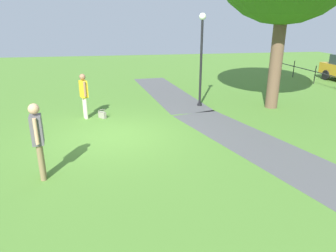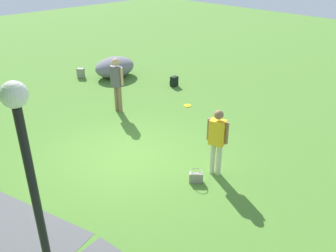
# 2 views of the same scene
# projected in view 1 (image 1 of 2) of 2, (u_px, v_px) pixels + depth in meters

# --- Properties ---
(ground_plane) EXTENTS (48.00, 48.00, 0.00)m
(ground_plane) POSITION_uv_depth(u_px,v_px,m) (116.00, 136.00, 9.73)
(ground_plane) COLOR #4D7D2E
(footpath_segment_near) EXTENTS (8.16, 2.76, 0.01)m
(footpath_segment_near) POSITION_uv_depth(u_px,v_px,m) (166.00, 92.00, 15.77)
(footpath_segment_near) COLOR #505052
(footpath_segment_near) RESTS_ON ground
(footpath_segment_mid) EXTENTS (8.21, 4.02, 0.01)m
(footpath_segment_mid) POSITION_uv_depth(u_px,v_px,m) (265.00, 149.00, 8.76)
(footpath_segment_mid) COLOR #505052
(footpath_segment_mid) RESTS_ON ground
(lamp_post) EXTENTS (0.28, 0.28, 3.79)m
(lamp_post) POSITION_uv_depth(u_px,v_px,m) (201.00, 51.00, 12.46)
(lamp_post) COLOR black
(lamp_post) RESTS_ON ground
(woman_with_handbag) EXTENTS (0.50, 0.34, 1.68)m
(woman_with_handbag) POSITION_uv_depth(u_px,v_px,m) (84.00, 93.00, 11.20)
(woman_with_handbag) COLOR beige
(woman_with_handbag) RESTS_ON ground
(man_near_boulder) EXTENTS (0.51, 0.29, 1.81)m
(man_near_boulder) POSITION_uv_depth(u_px,v_px,m) (38.00, 136.00, 6.78)
(man_near_boulder) COLOR olive
(man_near_boulder) RESTS_ON ground
(handbag_on_grass) EXTENTS (0.38, 0.38, 0.31)m
(handbag_on_grass) POSITION_uv_depth(u_px,v_px,m) (102.00, 114.00, 11.50)
(handbag_on_grass) COLOR gray
(handbag_on_grass) RESTS_ON ground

